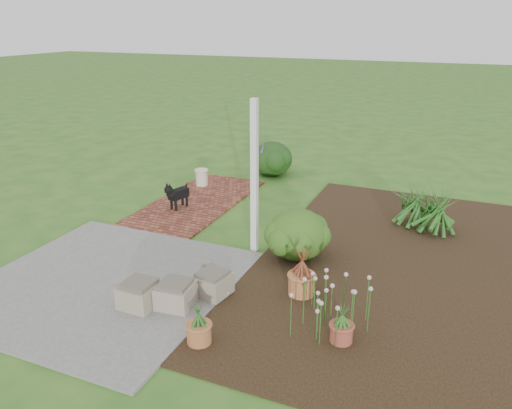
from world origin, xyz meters
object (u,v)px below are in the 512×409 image
at_px(cream_ceramic_urn, 202,177).
at_px(evergreen_shrub, 297,233).
at_px(stone_trough_near, 176,295).
at_px(black_dog, 177,193).

bearing_deg(cream_ceramic_urn, evergreen_shrub, -39.32).
height_order(stone_trough_near, evergreen_shrub, evergreen_shrub).
relative_size(stone_trough_near, evergreen_shrub, 0.47).
bearing_deg(black_dog, evergreen_shrub, -4.21).
xyz_separation_m(stone_trough_near, evergreen_shrub, (1.00, 2.02, 0.25)).
distance_m(cream_ceramic_urn, evergreen_shrub, 4.07).
bearing_deg(stone_trough_near, black_dog, 121.25).
height_order(cream_ceramic_urn, evergreen_shrub, evergreen_shrub).
relative_size(black_dog, evergreen_shrub, 0.63).
bearing_deg(evergreen_shrub, black_dog, 159.42).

